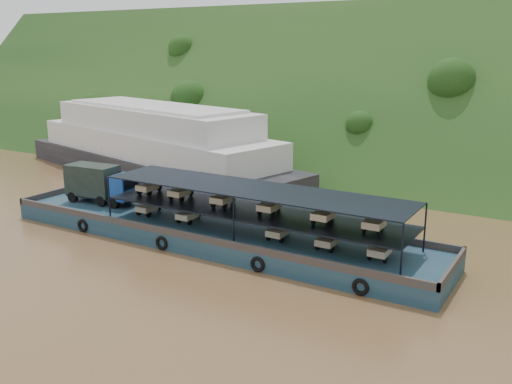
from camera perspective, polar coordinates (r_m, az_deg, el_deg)
The scene contains 4 objects.
ground at distance 41.91m, azimuth 0.25°, elevation -5.47°, with size 160.00×160.00×0.00m, color brown.
hillside at distance 74.14m, azimuth 14.57°, elevation 2.84°, with size 140.00×28.00×28.00m, color #153513.
cargo_barge at distance 43.29m, azimuth -5.18°, elevation -3.34°, with size 35.00×7.18×4.54m.
passenger_ferry at distance 65.32m, azimuth -10.11°, elevation 4.66°, with size 40.62×18.92×7.98m.
Camera 1 is at (20.05, -33.95, 14.22)m, focal length 40.00 mm.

